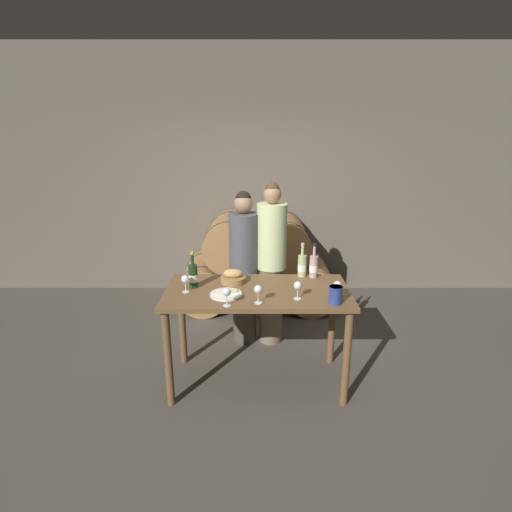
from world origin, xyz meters
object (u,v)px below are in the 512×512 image
at_px(wine_bottle_white, 301,265).
at_px(bread_basket, 232,277).
at_px(cheese_plate, 225,294).
at_px(person_right, 270,264).
at_px(wine_glass_center, 257,290).
at_px(wine_bottle_red, 192,276).
at_px(blue_crock, 334,294).
at_px(wine_glass_left, 225,293).
at_px(wine_bottle_rose, 312,266).
at_px(wine_glass_far_left, 184,280).
at_px(person_left, 243,267).
at_px(wine_glass_right, 296,286).
at_px(tasting_table, 256,303).
at_px(wine_glass_far_right, 336,286).

distance_m(wine_bottle_white, bread_basket, 0.64).
distance_m(bread_basket, cheese_plate, 0.29).
xyz_separation_m(person_right, wine_glass_center, (-0.14, -1.01, 0.13)).
relative_size(wine_bottle_red, blue_crock, 2.26).
xyz_separation_m(cheese_plate, wine_glass_left, (0.02, -0.21, 0.10)).
height_order(wine_bottle_rose, wine_glass_far_left, wine_bottle_rose).
xyz_separation_m(person_left, wine_bottle_red, (-0.41, -0.68, 0.16)).
xyz_separation_m(person_right, wine_glass_far_left, (-0.74, -0.79, 0.13)).
height_order(wine_glass_center, wine_glass_right, same).
height_order(person_right, wine_bottle_rose, person_right).
xyz_separation_m(person_left, wine_bottle_rose, (0.65, -0.44, 0.16)).
distance_m(tasting_table, cheese_plate, 0.31).
distance_m(bread_basket, wine_glass_center, 0.50).
xyz_separation_m(tasting_table, wine_glass_far_left, (-0.59, -0.05, 0.23)).
height_order(person_left, wine_bottle_rose, person_left).
distance_m(wine_glass_left, wine_glass_far_right, 0.88).
relative_size(cheese_plate, wine_glass_right, 1.79).
height_order(tasting_table, wine_bottle_rose, wine_bottle_rose).
bearing_deg(bread_basket, wine_glass_right, -34.21).
bearing_deg(cheese_plate, wine_bottle_rose, 28.71).
xyz_separation_m(blue_crock, wine_glass_left, (-0.84, -0.05, 0.03)).
xyz_separation_m(person_right, bread_basket, (-0.36, -0.57, 0.06)).
bearing_deg(wine_glass_left, cheese_plate, 95.82).
distance_m(wine_glass_far_left, wine_glass_left, 0.45).
xyz_separation_m(blue_crock, wine_glass_center, (-0.60, 0.00, 0.03)).
distance_m(wine_bottle_white, wine_glass_center, 0.72).
bearing_deg(wine_bottle_rose, bread_basket, -169.61).
bearing_deg(wine_glass_left, tasting_table, 53.76).
height_order(cheese_plate, wine_glass_right, wine_glass_right).
distance_m(tasting_table, wine_glass_far_right, 0.70).
height_order(bread_basket, wine_glass_far_left, wine_glass_far_left).
height_order(wine_bottle_rose, wine_glass_left, wine_bottle_rose).
relative_size(wine_bottle_red, wine_glass_far_left, 2.14).
height_order(blue_crock, bread_basket, blue_crock).
bearing_deg(wine_glass_left, wine_bottle_rose, 40.01).
bearing_deg(person_right, cheese_plate, -115.14).
relative_size(person_right, cheese_plate, 6.43).
bearing_deg(wine_glass_center, wine_bottle_red, 149.24).
bearing_deg(wine_glass_center, wine_glass_far_left, 159.74).
relative_size(tasting_table, person_right, 0.91).
relative_size(tasting_table, wine_bottle_white, 4.93).
bearing_deg(bread_basket, wine_bottle_white, 14.02).
xyz_separation_m(person_left, person_right, (0.28, -0.00, 0.04)).
distance_m(wine_bottle_rose, wine_glass_right, 0.53).
bearing_deg(cheese_plate, wine_glass_far_left, 168.91).
relative_size(person_left, wine_glass_left, 10.96).
distance_m(tasting_table, wine_glass_right, 0.44).
xyz_separation_m(cheese_plate, wine_glass_far_right, (0.89, -0.06, 0.10)).
xyz_separation_m(person_left, wine_glass_center, (0.14, -1.01, 0.17)).
distance_m(person_left, wine_glass_center, 1.03).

